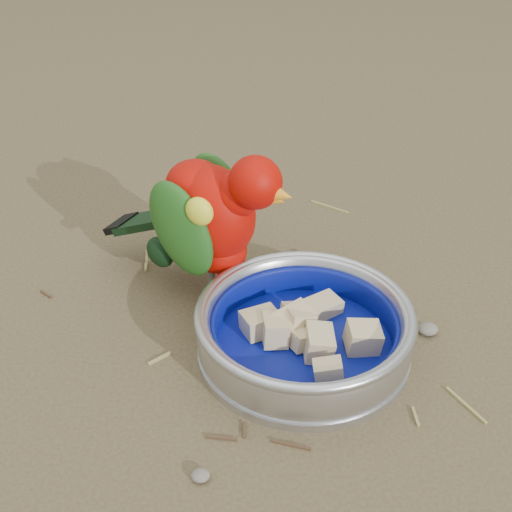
{
  "coord_description": "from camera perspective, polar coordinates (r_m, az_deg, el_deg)",
  "views": [
    {
      "loc": [
        -0.02,
        -0.52,
        0.54
      ],
      "look_at": [
        0.0,
        0.17,
        0.08
      ],
      "focal_mm": 50.0,
      "sensor_mm": 36.0,
      "label": 1
    }
  ],
  "objects": [
    {
      "name": "lory_parrot",
      "position": [
        0.86,
        -3.49,
        2.44
      ],
      "size": [
        0.26,
        0.22,
        0.19
      ],
      "primitive_type": null,
      "rotation": [
        0.0,
        0.0,
        -2.13
      ],
      "color": "#AB0902",
      "rests_on": "ground"
    },
    {
      "name": "fruit_wedges",
      "position": [
        0.8,
        3.88,
        -6.08
      ],
      "size": [
        0.15,
        0.15,
        0.03
      ],
      "primitive_type": null,
      "color": "#CEB384",
      "rests_on": "food_bowl"
    },
    {
      "name": "food_bowl",
      "position": [
        0.82,
        3.82,
        -7.32
      ],
      "size": [
        0.24,
        0.24,
        0.02
      ],
      "primitive_type": "cylinder",
      "color": "#B2B2BA",
      "rests_on": "ground"
    },
    {
      "name": "bowl_wall",
      "position": [
        0.8,
        3.9,
        -5.7
      ],
      "size": [
        0.24,
        0.24,
        0.04
      ],
      "primitive_type": null,
      "color": "#B2B2BA",
      "rests_on": "food_bowl"
    },
    {
      "name": "ground_debris",
      "position": [
        0.78,
        3.15,
        -10.34
      ],
      "size": [
        0.9,
        0.8,
        0.01
      ],
      "primitive_type": null,
      "color": "#998C4E",
      "rests_on": "ground"
    },
    {
      "name": "ground",
      "position": [
        0.76,
        0.24,
        -12.42
      ],
      "size": [
        60.0,
        60.0,
        0.0
      ],
      "primitive_type": "plane",
      "color": "brown"
    }
  ]
}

